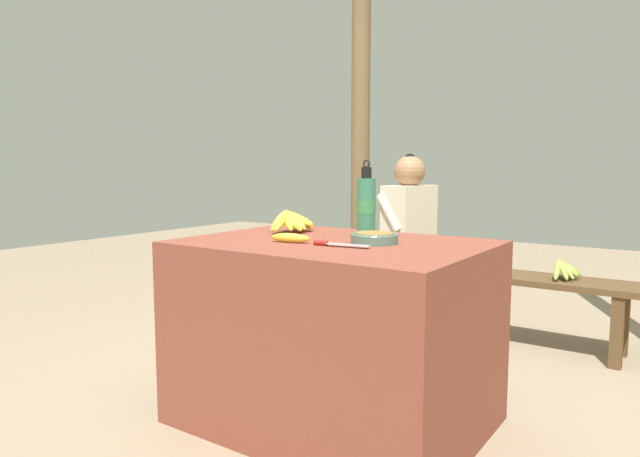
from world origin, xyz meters
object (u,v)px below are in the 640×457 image
at_px(loose_banana_front, 290,238).
at_px(water_bottle, 366,205).
at_px(serving_bowl, 374,237).
at_px(seated_vendor, 403,228).
at_px(support_post_near, 361,121).
at_px(knife, 333,244).
at_px(wooden_bench, 468,279).
at_px(banana_bunch_green, 564,269).
at_px(banana_bunch_ripe, 292,220).

bearing_deg(loose_banana_front, water_bottle, 70.22).
xyz_separation_m(serving_bowl, seated_vendor, (-0.56, 1.39, -0.12)).
relative_size(water_bottle, support_post_near, 0.12).
bearing_deg(seated_vendor, support_post_near, -26.01).
bearing_deg(water_bottle, knife, -79.70).
distance_m(water_bottle, support_post_near, 1.99).
bearing_deg(loose_banana_front, support_post_near, 113.40).
distance_m(wooden_bench, banana_bunch_green, 0.56).
distance_m(serving_bowl, knife, 0.18).
bearing_deg(banana_bunch_green, wooden_bench, -179.54).
height_order(loose_banana_front, banana_bunch_green, loose_banana_front).
height_order(banana_bunch_green, support_post_near, support_post_near).
bearing_deg(water_bottle, serving_bowl, -52.37).
height_order(banana_bunch_ripe, water_bottle, water_bottle).
relative_size(seated_vendor, support_post_near, 0.41).
relative_size(serving_bowl, seated_vendor, 0.16).
xyz_separation_m(serving_bowl, wooden_bench, (-0.13, 1.42, -0.42)).
xyz_separation_m(loose_banana_front, wooden_bench, (0.15, 1.59, -0.41)).
bearing_deg(wooden_bench, water_bottle, -91.01).
distance_m(serving_bowl, wooden_bench, 1.48).
height_order(wooden_bench, support_post_near, support_post_near).
relative_size(knife, wooden_bench, 0.12).
distance_m(banana_bunch_ripe, knife, 0.50).
bearing_deg(banana_bunch_ripe, knife, -34.63).
bearing_deg(loose_banana_front, serving_bowl, 31.47).
height_order(water_bottle, knife, water_bottle).
bearing_deg(seated_vendor, wooden_bench, -165.92).
xyz_separation_m(water_bottle, seated_vendor, (-0.41, 1.20, -0.23)).
bearing_deg(wooden_bench, knife, -88.44).
bearing_deg(water_bottle, support_post_near, 121.32).
distance_m(knife, seated_vendor, 1.63).
bearing_deg(wooden_bench, support_post_near, 157.74).
distance_m(loose_banana_front, wooden_bench, 1.65).
xyz_separation_m(water_bottle, support_post_near, (-1.00, 1.64, 0.50)).
bearing_deg(serving_bowl, water_bottle, 127.63).
relative_size(water_bottle, wooden_bench, 0.17).
relative_size(banana_bunch_green, support_post_near, 0.09).
xyz_separation_m(banana_bunch_ripe, serving_bowl, (0.49, -0.12, -0.03)).
xyz_separation_m(serving_bowl, loose_banana_front, (-0.28, -0.17, -0.00)).
bearing_deg(serving_bowl, support_post_near, 122.03).
distance_m(banana_bunch_ripe, banana_bunch_green, 1.62).
xyz_separation_m(serving_bowl, water_bottle, (-0.15, 0.19, 0.11)).
bearing_deg(support_post_near, banana_bunch_green, -14.79).
xyz_separation_m(loose_banana_front, banana_bunch_green, (0.70, 1.59, -0.29)).
distance_m(water_bottle, wooden_bench, 1.33).
bearing_deg(knife, water_bottle, 92.76).
xyz_separation_m(banana_bunch_ripe, wooden_bench, (0.37, 1.30, -0.45)).
height_order(banana_bunch_ripe, banana_bunch_green, banana_bunch_ripe).
bearing_deg(water_bottle, wooden_bench, 88.99).
xyz_separation_m(knife, seated_vendor, (-0.48, 1.56, -0.11)).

